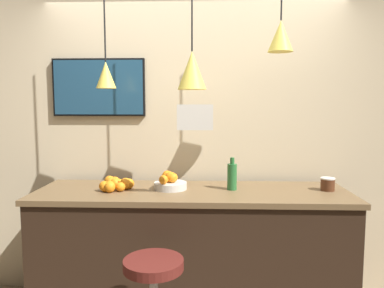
{
  "coord_description": "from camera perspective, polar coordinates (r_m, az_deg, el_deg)",
  "views": [
    {
      "loc": [
        0.11,
        -2.1,
        1.65
      ],
      "look_at": [
        0.0,
        0.65,
        1.36
      ],
      "focal_mm": 35.0,
      "sensor_mm": 36.0,
      "label": 1
    }
  ],
  "objects": [
    {
      "name": "back_wall",
      "position": [
        3.23,
        0.33,
        2.55
      ],
      "size": [
        8.0,
        0.06,
        2.9
      ],
      "color": "beige",
      "rests_on": "ground_plane"
    },
    {
      "name": "service_counter",
      "position": [
        2.98,
        -0.0,
        -16.48
      ],
      "size": [
        2.34,
        0.71,
        1.01
      ],
      "color": "black",
      "rests_on": "ground_plane"
    },
    {
      "name": "fruit_bowl",
      "position": [
        2.86,
        -3.36,
        -5.85
      ],
      "size": [
        0.25,
        0.25,
        0.13
      ],
      "color": "beige",
      "rests_on": "service_counter"
    },
    {
      "name": "orange_pile",
      "position": [
        2.92,
        -11.72,
        -6.0
      ],
      "size": [
        0.25,
        0.3,
        0.09
      ],
      "color": "orange",
      "rests_on": "service_counter"
    },
    {
      "name": "juice_bottle",
      "position": [
        2.84,
        6.12,
        -4.88
      ],
      "size": [
        0.07,
        0.07,
        0.25
      ],
      "color": "#286B33",
      "rests_on": "service_counter"
    },
    {
      "name": "spread_jar",
      "position": [
        2.99,
        19.97,
        -5.77
      ],
      "size": [
        0.1,
        0.1,
        0.1
      ],
      "color": "#562D19",
      "rests_on": "service_counter"
    },
    {
      "name": "pendant_lamp_left",
      "position": [
        2.86,
        -13.0,
        10.47
      ],
      "size": [
        0.15,
        0.15,
        1.04
      ],
      "color": "black"
    },
    {
      "name": "pendant_lamp_middle",
      "position": [
        2.77,
        -0.0,
        11.22
      ],
      "size": [
        0.21,
        0.21,
        1.05
      ],
      "color": "black"
    },
    {
      "name": "pendant_lamp_right",
      "position": [
        2.84,
        13.36,
        15.77
      ],
      "size": [
        0.18,
        0.18,
        0.78
      ],
      "color": "black"
    },
    {
      "name": "mounted_tv",
      "position": [
        3.3,
        -14.01,
        8.36
      ],
      "size": [
        0.79,
        0.04,
        0.48
      ],
      "color": "black"
    },
    {
      "name": "hanging_menu_board",
      "position": [
        2.48,
        0.46,
        4.08
      ],
      "size": [
        0.24,
        0.01,
        0.17
      ],
      "color": "white"
    }
  ]
}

